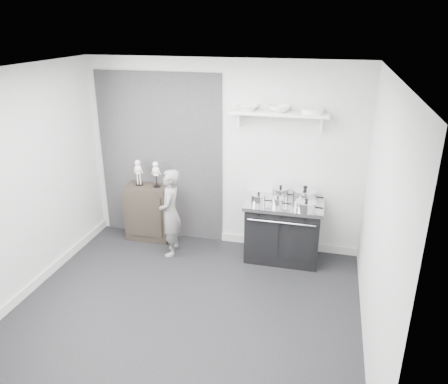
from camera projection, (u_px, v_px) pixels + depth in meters
The scene contains 16 objects.
ground at pixel (185, 309), 5.12m from camera, with size 4.00×4.00×0.00m, color black.
room_shell at pixel (177, 172), 4.67m from camera, with size 4.02×3.62×2.71m.
wall_shelf at pixel (279, 114), 5.71m from camera, with size 1.30×0.26×0.24m.
stove at pixel (283, 230), 6.08m from camera, with size 1.05×0.66×0.85m.
side_cabinet at pixel (149, 212), 6.66m from camera, with size 0.66×0.38×0.86m, color black.
child at pixel (171, 213), 6.12m from camera, with size 0.46×0.30×1.27m, color slate.
pot_front_left at pixel (259, 199), 5.86m from camera, with size 0.29×0.20×0.17m.
pot_back_left at pixel (280, 193), 6.03m from camera, with size 0.32×0.23×0.20m.
pot_back_right at pixel (305, 195), 5.94m from camera, with size 0.42×0.33×0.23m.
pot_front_right at pixel (306, 206), 5.66m from camera, with size 0.35×0.26×0.17m.
pot_front_center at pixel (278, 202), 5.79m from camera, with size 0.25×0.17×0.15m.
skeleton_full at pixel (138, 171), 6.45m from camera, with size 0.13×0.08×0.45m, color silver, non-canonical shape.
skeleton_torso at pixel (156, 172), 6.39m from camera, with size 0.13×0.08×0.45m, color silver, non-canonical shape.
bowl_large at pixel (247, 108), 5.78m from camera, with size 0.29×0.29×0.07m, color white.
bowl_small at pixel (279, 109), 5.68m from camera, with size 0.27×0.27×0.09m, color white.
plate_stack at pixel (312, 111), 5.59m from camera, with size 0.28×0.28×0.06m, color white.
Camera 1 is at (1.46, -4.02, 3.16)m, focal length 35.00 mm.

